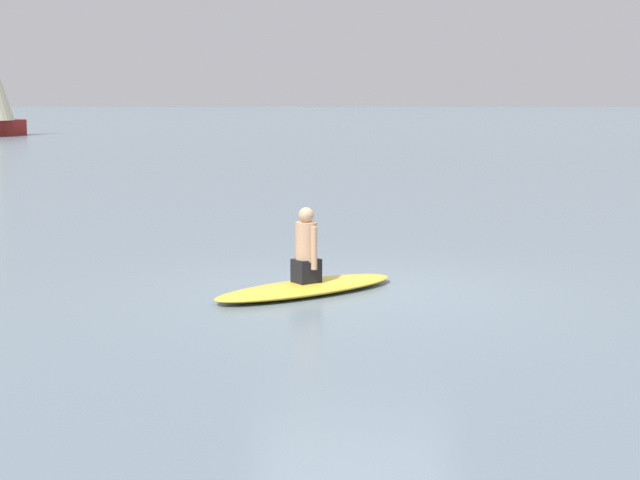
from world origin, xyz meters
name	(u,v)px	position (x,y,z in m)	size (l,w,h in m)	color
ground_plane	(353,292)	(0.00, 0.00, 0.00)	(400.00, 400.00, 0.00)	slate
surfboard	(306,287)	(0.59, 0.09, 0.07)	(2.61, 0.79, 0.14)	gold
person_paddler	(306,248)	(0.59, 0.09, 0.56)	(0.40, 0.39, 0.94)	black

